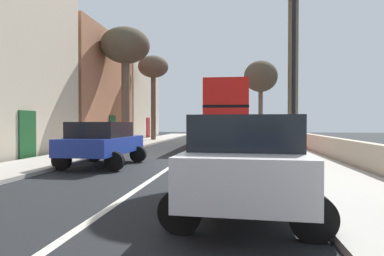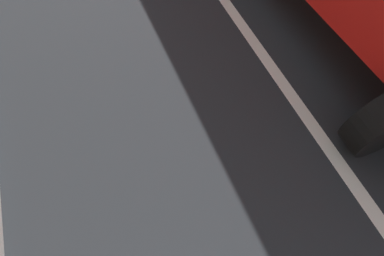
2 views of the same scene
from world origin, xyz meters
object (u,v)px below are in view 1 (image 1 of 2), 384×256
parked_car_white_right_2 (246,158)px  street_tree_right_5 (261,77)px  parked_car_blue_left_1 (102,141)px  double_decker_bus (227,112)px  street_tree_left_4 (125,49)px  parked_car_silver_right_3 (238,129)px  street_tree_left_0 (153,70)px  lamppost_right (294,58)px

parked_car_white_right_2 → street_tree_right_5: street_tree_right_5 is taller
parked_car_white_right_2 → street_tree_right_5: 28.26m
parked_car_blue_left_1 → street_tree_right_5: street_tree_right_5 is taller
double_decker_bus → street_tree_right_5: size_ratio=1.39×
street_tree_left_4 → street_tree_right_5: size_ratio=1.01×
parked_car_silver_right_3 → street_tree_right_5: size_ratio=0.53×
double_decker_bus → parked_car_white_right_2: size_ratio=2.56×
street_tree_right_5 → parked_car_silver_right_3: bearing=-177.9°
parked_car_white_right_2 → parked_car_silver_right_3: (0.01, 27.60, -0.00)m
parked_car_blue_left_1 → street_tree_right_5: bearing=71.8°
parked_car_blue_left_1 → street_tree_left_0: (-2.27, 16.19, 5.26)m
parked_car_blue_left_1 → parked_car_white_right_2: 7.47m
double_decker_bus → street_tree_right_5: (3.09, 10.34, 3.80)m
double_decker_bus → street_tree_left_0: (-6.47, 4.41, 3.83)m
double_decker_bus → street_tree_left_0: street_tree_left_0 is taller
parked_car_white_right_2 → street_tree_left_0: 23.52m
double_decker_bus → parked_car_blue_left_1: double_decker_bus is taller
parked_car_blue_left_1 → street_tree_right_5: (7.29, 22.12, 5.24)m
street_tree_right_5 → street_tree_left_4: bearing=-127.8°
parked_car_blue_left_1 → parked_car_white_right_2: (5.00, -5.56, 0.04)m
parked_car_blue_left_1 → parked_car_white_right_2: size_ratio=0.94×
double_decker_bus → parked_car_silver_right_3: bearing=85.5°
street_tree_left_4 → lamppost_right: bearing=-44.9°
parked_car_blue_left_1 → parked_car_silver_right_3: 22.60m
street_tree_left_4 → lamppost_right: street_tree_left_4 is taller
parked_car_white_right_2 → parked_car_silver_right_3: 27.60m
street_tree_left_0 → street_tree_right_5: bearing=31.8°
parked_car_white_right_2 → lamppost_right: lamppost_right is taller
parked_car_silver_right_3 → lamppost_right: bearing=-85.3°
double_decker_bus → street_tree_right_5: 11.44m
double_decker_bus → parked_car_white_right_2: bearing=-87.4°
parked_car_silver_right_3 → street_tree_left_0: 10.70m
parked_car_white_right_2 → street_tree_right_5: (2.30, 27.68, 5.20)m
parked_car_silver_right_3 → street_tree_left_4: (-7.46, -12.48, 5.52)m
parked_car_white_right_2 → parked_car_silver_right_3: parked_car_silver_right_3 is taller
double_decker_bus → street_tree_left_0: bearing=145.8°
parked_car_silver_right_3 → street_tree_left_4: street_tree_left_4 is taller
double_decker_bus → lamppost_right: (2.60, -11.44, 1.45)m
street_tree_left_4 → parked_car_silver_right_3: bearing=59.1°
street_tree_left_4 → street_tree_right_5: (9.75, 12.56, -0.33)m
double_decker_bus → lamppost_right: bearing=-77.2°
parked_car_white_right_2 → parked_car_blue_left_1: bearing=132.0°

